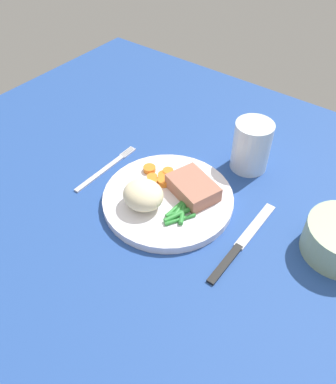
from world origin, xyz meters
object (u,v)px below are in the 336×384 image
(dinner_plate, at_px, (168,199))
(knife, at_px, (242,243))
(water_glass, at_px, (251,149))
(meat_portion, at_px, (195,186))
(fork, at_px, (106,169))

(dinner_plate, distance_m, knife, 0.16)
(water_glass, bearing_deg, knife, -63.80)
(meat_portion, relative_size, fork, 0.54)
(meat_portion, height_order, water_glass, water_glass)
(meat_portion, xyz_separation_m, water_glass, (0.03, 0.14, 0.01))
(water_glass, bearing_deg, fork, -140.52)
(dinner_plate, distance_m, fork, 0.15)
(fork, relative_size, knife, 0.81)
(dinner_plate, height_order, fork, dinner_plate)
(meat_portion, height_order, fork, meat_portion)
(meat_portion, distance_m, water_glass, 0.15)
(dinner_plate, bearing_deg, knife, -1.04)
(knife, height_order, water_glass, water_glass)
(dinner_plate, relative_size, water_glass, 2.35)
(knife, bearing_deg, meat_portion, 164.34)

